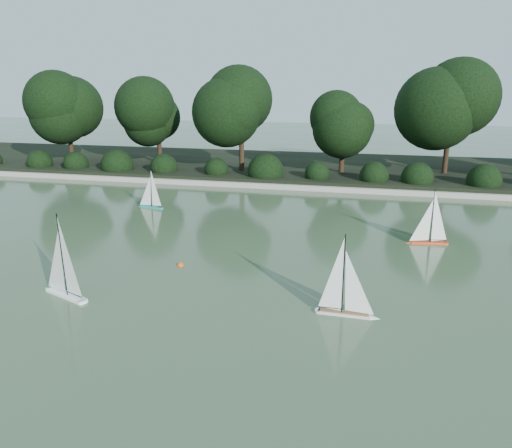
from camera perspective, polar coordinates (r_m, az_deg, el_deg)
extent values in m
plane|color=#314529|center=(9.74, -1.17, -6.92)|extent=(80.00, 80.00, 0.00)
cube|color=gray|center=(18.20, 5.98, 4.15)|extent=(40.00, 0.35, 0.18)
cube|color=black|center=(22.10, 7.38, 6.35)|extent=(40.00, 8.00, 0.30)
cylinder|color=black|center=(24.09, -20.34, 7.74)|extent=(0.20, 0.20, 1.51)
sphere|color=black|center=(23.93, -20.76, 12.06)|extent=(2.38, 2.38, 2.38)
cylinder|color=black|center=(22.69, -10.94, 7.80)|extent=(0.20, 0.20, 1.37)
sphere|color=black|center=(22.52, -11.17, 12.07)|extent=(2.24, 2.24, 2.24)
cylinder|color=black|center=(20.49, -1.65, 7.64)|extent=(0.20, 0.20, 1.66)
sphere|color=black|center=(20.30, -1.70, 13.31)|extent=(2.66, 2.66, 2.66)
cylinder|color=black|center=(20.36, 9.74, 6.80)|extent=(0.20, 0.20, 1.26)
sphere|color=black|center=(20.18, 9.95, 11.22)|extent=(2.10, 2.10, 2.10)
cylinder|color=black|center=(21.16, 20.85, 6.98)|extent=(0.20, 0.20, 1.73)
sphere|color=black|center=(20.97, 21.43, 12.70)|extent=(2.80, 2.80, 2.80)
sphere|color=black|center=(23.66, -24.02, 6.47)|extent=(1.10, 1.10, 1.10)
sphere|color=black|center=(22.51, -19.93, 6.48)|extent=(1.10, 1.10, 1.10)
sphere|color=black|center=(21.49, -15.43, 6.45)|extent=(1.10, 1.10, 1.10)
sphere|color=black|center=(20.61, -10.51, 6.37)|extent=(1.10, 1.10, 1.10)
sphere|color=black|center=(19.89, -5.19, 6.23)|extent=(1.10, 1.10, 1.10)
sphere|color=black|center=(19.35, 0.46, 6.02)|extent=(1.10, 1.10, 1.10)
sphere|color=black|center=(19.01, 6.38, 5.74)|extent=(1.10, 1.10, 1.10)
sphere|color=black|center=(18.88, 12.43, 5.40)|extent=(1.10, 1.10, 1.10)
sphere|color=black|center=(18.95, 18.50, 4.99)|extent=(1.10, 1.10, 1.10)
sphere|color=black|center=(19.24, 24.44, 4.53)|extent=(1.10, 1.10, 1.10)
cube|color=white|center=(9.84, -20.89, -7.47)|extent=(0.99, 0.56, 0.10)
cone|color=white|center=(10.30, -22.70, -6.62)|extent=(0.26, 0.26, 0.20)
cylinder|color=white|center=(9.45, -19.18, -8.26)|extent=(0.16, 0.16, 0.10)
cylinder|color=black|center=(9.52, -21.20, -3.01)|extent=(0.03, 0.03, 1.54)
cylinder|color=black|center=(9.59, -20.04, -7.29)|extent=(0.43, 0.19, 0.02)
cube|color=silver|center=(8.65, 10.05, -9.92)|extent=(0.89, 0.21, 0.09)
cone|color=silver|center=(8.63, 13.50, -10.20)|extent=(0.18, 0.18, 0.18)
cylinder|color=silver|center=(8.69, 7.10, -9.66)|extent=(0.11, 0.11, 0.09)
cube|color=olive|center=(8.63, 10.06, -9.63)|extent=(0.82, 0.16, 0.01)
cylinder|color=black|center=(8.37, 9.98, -5.37)|extent=(0.02, 0.02, 1.38)
cylinder|color=black|center=(8.63, 8.47, -9.20)|extent=(0.41, 0.03, 0.01)
cube|color=#E6461F|center=(12.82, 19.13, -1.94)|extent=(0.86, 0.32, 0.08)
cone|color=#E6461F|center=(12.69, 17.00, -1.93)|extent=(0.20, 0.20, 0.17)
cylinder|color=#E6461F|center=(12.94, 20.92, -1.95)|extent=(0.12, 0.12, 0.08)
cylinder|color=black|center=(12.64, 19.60, 1.07)|extent=(0.02, 0.02, 1.31)
cylinder|color=black|center=(12.85, 20.14, -1.55)|extent=(0.38, 0.08, 0.01)
cube|color=teal|center=(15.89, -11.89, 1.97)|extent=(0.79, 0.29, 0.08)
cone|color=teal|center=(16.15, -13.19, 2.11)|extent=(0.18, 0.18, 0.15)
cylinder|color=teal|center=(15.68, -10.74, 1.84)|extent=(0.11, 0.11, 0.08)
cylinder|color=black|center=(15.73, -11.91, 4.20)|extent=(0.02, 0.02, 1.19)
cylinder|color=black|center=(15.75, -11.29, 2.20)|extent=(0.35, 0.08, 0.01)
sphere|color=#ED4B0C|center=(10.81, -8.62, -4.74)|extent=(0.15, 0.15, 0.15)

